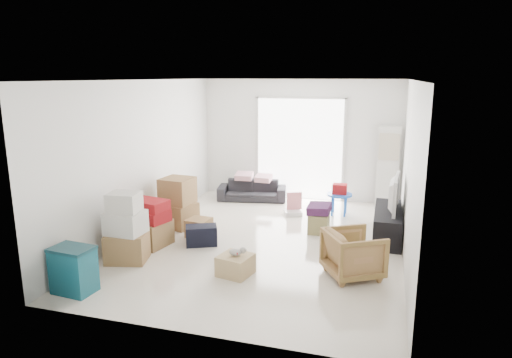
{
  "coord_description": "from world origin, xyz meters",
  "views": [
    {
      "loc": [
        1.91,
        -7.13,
        2.76
      ],
      "look_at": [
        -0.22,
        0.2,
        1.03
      ],
      "focal_mm": 32.0,
      "sensor_mm": 36.0,
      "label": 1
    }
  ],
  "objects_px": {
    "storage_bins": "(74,270)",
    "wood_crate": "(235,265)",
    "tv_console": "(388,224)",
    "sofa": "(252,187)",
    "ottoman": "(319,223)",
    "television": "(389,206)",
    "kids_table": "(340,193)",
    "ac_tower": "(388,168)",
    "armchair": "(354,252)"
  },
  "relations": [
    {
      "from": "ac_tower",
      "to": "ottoman",
      "type": "relative_size",
      "value": 4.97
    },
    {
      "from": "television",
      "to": "ottoman",
      "type": "distance_m",
      "value": 1.25
    },
    {
      "from": "television",
      "to": "kids_table",
      "type": "distance_m",
      "value": 1.5
    },
    {
      "from": "tv_console",
      "to": "sofa",
      "type": "bearing_deg",
      "value": 149.8
    },
    {
      "from": "armchair",
      "to": "wood_crate",
      "type": "height_order",
      "value": "armchair"
    },
    {
      "from": "ac_tower",
      "to": "ottoman",
      "type": "xyz_separation_m",
      "value": [
        -1.14,
        -1.97,
        -0.7
      ]
    },
    {
      "from": "storage_bins",
      "to": "television",
      "type": "bearing_deg",
      "value": 39.99
    },
    {
      "from": "sofa",
      "to": "wood_crate",
      "type": "height_order",
      "value": "sofa"
    },
    {
      "from": "armchair",
      "to": "television",
      "type": "bearing_deg",
      "value": -44.82
    },
    {
      "from": "ac_tower",
      "to": "tv_console",
      "type": "height_order",
      "value": "ac_tower"
    },
    {
      "from": "television",
      "to": "kids_table",
      "type": "height_order",
      "value": "television"
    },
    {
      "from": "ac_tower",
      "to": "armchair",
      "type": "distance_m",
      "value": 3.71
    },
    {
      "from": "storage_bins",
      "to": "ottoman",
      "type": "bearing_deg",
      "value": 49.59
    },
    {
      "from": "tv_console",
      "to": "kids_table",
      "type": "height_order",
      "value": "kids_table"
    },
    {
      "from": "television",
      "to": "sofa",
      "type": "height_order",
      "value": "television"
    },
    {
      "from": "armchair",
      "to": "wood_crate",
      "type": "bearing_deg",
      "value": 73.91
    },
    {
      "from": "sofa",
      "to": "ottoman",
      "type": "bearing_deg",
      "value": -55.55
    },
    {
      "from": "storage_bins",
      "to": "ottoman",
      "type": "distance_m",
      "value": 4.19
    },
    {
      "from": "armchair",
      "to": "kids_table",
      "type": "relative_size",
      "value": 1.15
    },
    {
      "from": "wood_crate",
      "to": "storage_bins",
      "type": "bearing_deg",
      "value": -149.29
    },
    {
      "from": "kids_table",
      "to": "tv_console",
      "type": "bearing_deg",
      "value": -50.03
    },
    {
      "from": "sofa",
      "to": "armchair",
      "type": "height_order",
      "value": "armchair"
    },
    {
      "from": "storage_bins",
      "to": "kids_table",
      "type": "distance_m",
      "value": 5.31
    },
    {
      "from": "wood_crate",
      "to": "ottoman",
      "type": "bearing_deg",
      "value": 67.42
    },
    {
      "from": "television",
      "to": "kids_table",
      "type": "relative_size",
      "value": 1.62
    },
    {
      "from": "armchair",
      "to": "kids_table",
      "type": "distance_m",
      "value": 2.95
    },
    {
      "from": "ac_tower",
      "to": "armchair",
      "type": "xyz_separation_m",
      "value": [
        -0.4,
        -3.65,
        -0.51
      ]
    },
    {
      "from": "wood_crate",
      "to": "ac_tower",
      "type": "bearing_deg",
      "value": 63.71
    },
    {
      "from": "ac_tower",
      "to": "ottoman",
      "type": "height_order",
      "value": "ac_tower"
    },
    {
      "from": "kids_table",
      "to": "sofa",
      "type": "bearing_deg",
      "value": 163.68
    },
    {
      "from": "television",
      "to": "wood_crate",
      "type": "height_order",
      "value": "television"
    },
    {
      "from": "armchair",
      "to": "wood_crate",
      "type": "xyz_separation_m",
      "value": [
        -1.6,
        -0.41,
        -0.22
      ]
    },
    {
      "from": "sofa",
      "to": "kids_table",
      "type": "bearing_deg",
      "value": -26.51
    },
    {
      "from": "storage_bins",
      "to": "wood_crate",
      "type": "relative_size",
      "value": 1.43
    },
    {
      "from": "kids_table",
      "to": "wood_crate",
      "type": "relative_size",
      "value": 1.48
    },
    {
      "from": "television",
      "to": "armchair",
      "type": "xyz_separation_m",
      "value": [
        -0.45,
        -1.77,
        -0.21
      ]
    },
    {
      "from": "tv_console",
      "to": "storage_bins",
      "type": "height_order",
      "value": "storage_bins"
    },
    {
      "from": "ac_tower",
      "to": "tv_console",
      "type": "bearing_deg",
      "value": -88.48
    },
    {
      "from": "television",
      "to": "wood_crate",
      "type": "bearing_deg",
      "value": 139.96
    },
    {
      "from": "tv_console",
      "to": "ottoman",
      "type": "height_order",
      "value": "tv_console"
    },
    {
      "from": "ottoman",
      "to": "kids_table",
      "type": "height_order",
      "value": "kids_table"
    },
    {
      "from": "ac_tower",
      "to": "wood_crate",
      "type": "height_order",
      "value": "ac_tower"
    },
    {
      "from": "ottoman",
      "to": "wood_crate",
      "type": "xyz_separation_m",
      "value": [
        -0.87,
        -2.09,
        -0.03
      ]
    },
    {
      "from": "television",
      "to": "ottoman",
      "type": "relative_size",
      "value": 2.94
    },
    {
      "from": "sofa",
      "to": "kids_table",
      "type": "xyz_separation_m",
      "value": [
        2.02,
        -0.59,
        0.16
      ]
    },
    {
      "from": "armchair",
      "to": "sofa",
      "type": "bearing_deg",
      "value": 5.4
    },
    {
      "from": "kids_table",
      "to": "armchair",
      "type": "bearing_deg",
      "value": -80.13
    },
    {
      "from": "kids_table",
      "to": "television",
      "type": "bearing_deg",
      "value": -50.03
    },
    {
      "from": "wood_crate",
      "to": "sofa",
      "type": "bearing_deg",
      "value": 103.31
    },
    {
      "from": "ac_tower",
      "to": "kids_table",
      "type": "relative_size",
      "value": 2.74
    }
  ]
}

